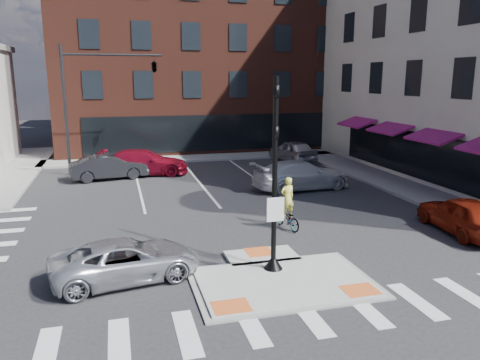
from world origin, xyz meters
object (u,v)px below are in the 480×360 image
object	(u,v)px
bg_car_dark	(109,167)
red_sedan	(463,215)
bg_car_silver	(293,151)
bg_car_red	(144,162)
white_pickup	(301,175)
silver_suv	(126,260)
cyclist	(287,211)

from	to	relation	value
bg_car_dark	red_sedan	bearing A→B (deg)	-145.39
bg_car_silver	bg_car_red	size ratio (longest dim) A/B	0.85
white_pickup	bg_car_dark	world-z (taller)	white_pickup
silver_suv	white_pickup	world-z (taller)	white_pickup
bg_car_red	red_sedan	bearing A→B (deg)	-133.37
silver_suv	red_sedan	size ratio (longest dim) A/B	1.03
white_pickup	bg_car_dark	size ratio (longest dim) A/B	1.20
cyclist	bg_car_silver	bearing A→B (deg)	-124.65
white_pickup	bg_car_red	xyz separation A→B (m)	(-8.12, 6.22, 0.00)
bg_car_dark	cyclist	distance (m)	13.65
red_sedan	cyclist	size ratio (longest dim) A/B	2.04
silver_suv	bg_car_silver	size ratio (longest dim) A/B	0.97
white_pickup	bg_car_red	distance (m)	10.22
cyclist	white_pickup	bearing A→B (deg)	-129.54
red_sedan	white_pickup	xyz separation A→B (m)	(-3.34, 8.61, 0.05)
red_sedan	bg_car_dark	distance (m)	19.53
red_sedan	bg_car_red	world-z (taller)	bg_car_red
bg_car_silver	cyclist	size ratio (longest dim) A/B	2.16
red_sedan	bg_car_dark	size ratio (longest dim) A/B	0.96
silver_suv	bg_car_red	bearing A→B (deg)	-15.46
bg_car_dark	cyclist	size ratio (longest dim) A/B	2.12
bg_car_silver	bg_car_red	bearing A→B (deg)	2.14
silver_suv	cyclist	bearing A→B (deg)	-72.24
red_sedan	white_pickup	bearing A→B (deg)	-63.96
bg_car_silver	cyclist	bearing A→B (deg)	59.49
bg_car_dark	cyclist	xyz separation A→B (m)	(7.07, -11.67, -0.03)
red_sedan	cyclist	world-z (taller)	cyclist
cyclist	red_sedan	bearing A→B (deg)	147.69
bg_car_silver	bg_car_red	xyz separation A→B (m)	(-10.81, -2.02, 0.01)
silver_suv	red_sedan	bearing A→B (deg)	-95.30
white_pickup	bg_car_dark	bearing A→B (deg)	55.72
red_sedan	silver_suv	bearing A→B (deg)	9.43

